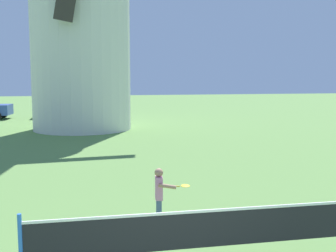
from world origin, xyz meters
The scene contains 4 objects.
windmill centered at (-1.38, 19.76, 7.07)m, with size 8.86×6.15×14.35m.
tennis_net centered at (0.33, 1.78, 0.68)m, with size 5.04×0.06×1.10m.
player_far centered at (0.21, 3.98, 0.66)m, with size 0.69×0.52×1.16m.
parked_car_silver centered at (-2.82, 26.64, 0.81)m, with size 3.87×1.98×1.56m.
Camera 1 is at (-1.23, -4.09, 3.00)m, focal length 44.78 mm.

